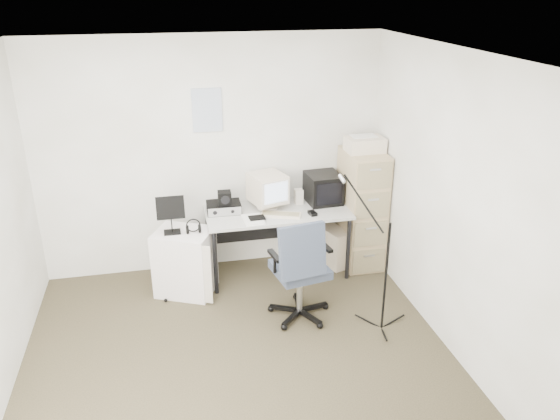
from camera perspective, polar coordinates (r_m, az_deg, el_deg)
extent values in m
cube|color=#302B1C|center=(4.77, -4.15, -15.66)|extent=(3.60, 3.60, 0.01)
cube|color=white|center=(3.76, -5.27, 15.70)|extent=(3.60, 3.60, 0.01)
cube|color=white|center=(5.78, -7.19, 5.50)|extent=(3.60, 0.02, 2.50)
cube|color=white|center=(2.61, 1.28, -18.33)|extent=(3.60, 0.02, 2.50)
cube|color=white|center=(4.67, 17.76, 0.23)|extent=(0.02, 3.60, 2.50)
cube|color=white|center=(5.64, -7.63, 10.30)|extent=(0.30, 0.02, 0.44)
cube|color=tan|center=(6.04, 8.49, 0.12)|extent=(0.40, 0.60, 1.30)
cube|color=beige|center=(5.81, 8.86, 6.78)|extent=(0.39, 0.27, 0.15)
cube|color=#BCBCBC|center=(5.88, -0.29, -3.32)|extent=(1.50, 0.70, 0.73)
cube|color=beige|center=(5.73, -1.32, 1.98)|extent=(0.42, 0.44, 0.37)
cube|color=black|center=(5.91, 4.54, 2.31)|extent=(0.37, 0.39, 0.32)
cube|color=beige|center=(5.88, 1.96, 1.42)|extent=(0.09, 0.09, 0.16)
cube|color=beige|center=(5.59, 0.09, -0.51)|extent=(0.44, 0.28, 0.02)
cube|color=black|center=(5.63, 3.41, -0.34)|extent=(0.08, 0.12, 0.03)
cube|color=black|center=(5.71, -5.91, 0.29)|extent=(0.36, 0.26, 0.10)
cube|color=black|center=(5.64, -5.82, 1.28)|extent=(0.14, 0.13, 0.13)
cube|color=white|center=(5.50, -2.84, -0.98)|extent=(0.21, 0.28, 0.02)
cube|color=beige|center=(6.16, 5.47, -3.71)|extent=(0.33, 0.50, 0.43)
cube|color=#333D56|center=(5.05, 2.11, -6.02)|extent=(0.70, 0.70, 1.04)
cube|color=white|center=(5.61, -9.90, -5.37)|extent=(0.68, 0.62, 0.67)
cube|color=black|center=(5.38, -11.34, -0.44)|extent=(0.30, 0.24, 0.40)
torus|color=black|center=(5.40, -9.03, -1.88)|extent=(0.16, 0.16, 0.03)
cylinder|color=black|center=(4.89, 11.14, -5.25)|extent=(0.03, 0.03, 1.39)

